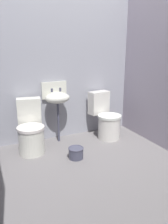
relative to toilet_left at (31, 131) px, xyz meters
name	(u,v)px	position (x,y,z in m)	size (l,w,h in m)	color
ground_plane	(94,172)	(0.61, -0.90, -0.36)	(2.97, 2.90, 0.08)	slate
wall_back	(59,65)	(0.61, 0.40, 0.92)	(2.97, 0.10, 2.48)	#9799A4
toilet_left	(31,131)	(0.00, 0.00, 0.00)	(0.48, 0.65, 0.78)	silver
toilet_right	(106,119)	(1.31, 0.00, 0.00)	(0.47, 0.65, 0.78)	silver
sink	(57,97)	(0.49, 0.19, 0.43)	(0.42, 0.35, 0.99)	#454659
bucket	(76,153)	(0.52, -0.52, -0.24)	(0.22, 0.22, 0.16)	#454659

